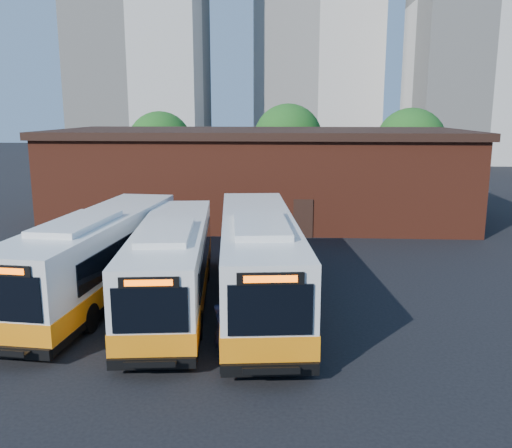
# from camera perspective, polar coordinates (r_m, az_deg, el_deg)

# --- Properties ---
(ground) EXTENTS (220.00, 220.00, 0.00)m
(ground) POSITION_cam_1_polar(r_m,az_deg,el_deg) (20.36, -2.66, -10.42)
(ground) COLOR black
(bus_west) EXTENTS (3.89, 13.48, 3.63)m
(bus_west) POSITION_cam_1_polar(r_m,az_deg,el_deg) (23.52, -16.33, -3.58)
(bus_west) COLOR silver
(bus_west) RESTS_ON ground
(bus_midwest) EXTENTS (3.94, 12.89, 3.46)m
(bus_midwest) POSITION_cam_1_polar(r_m,az_deg,el_deg) (21.95, -8.80, -4.53)
(bus_midwest) COLOR silver
(bus_midwest) RESTS_ON ground
(bus_mideast) EXTENTS (4.27, 14.04, 3.77)m
(bus_mideast) POSITION_cam_1_polar(r_m,az_deg,el_deg) (21.74, 0.24, -4.17)
(bus_mideast) COLOR silver
(bus_mideast) RESTS_ON ground
(transit_worker) EXTENTS (0.44, 0.65, 1.73)m
(transit_worker) POSITION_cam_1_polar(r_m,az_deg,el_deg) (17.61, -3.74, -11.05)
(transit_worker) COLOR black
(transit_worker) RESTS_ON ground
(depot_building) EXTENTS (28.60, 12.60, 6.40)m
(depot_building) POSITION_cam_1_polar(r_m,az_deg,el_deg) (39.03, 0.37, 5.32)
(depot_building) COLOR maroon
(depot_building) RESTS_ON ground
(tree_west) EXTENTS (6.00, 6.00, 7.65)m
(tree_west) POSITION_cam_1_polar(r_m,az_deg,el_deg) (52.22, -10.05, 8.33)
(tree_west) COLOR #382314
(tree_west) RESTS_ON ground
(tree_mid) EXTENTS (6.56, 6.56, 8.36)m
(tree_mid) POSITION_cam_1_polar(r_m,az_deg,el_deg) (52.79, 3.38, 9.00)
(tree_mid) COLOR #382314
(tree_mid) RESTS_ON ground
(tree_east) EXTENTS (6.24, 6.24, 7.96)m
(tree_east) POSITION_cam_1_polar(r_m,az_deg,el_deg) (51.00, 15.96, 8.19)
(tree_east) COLOR #382314
(tree_east) RESTS_ON ground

